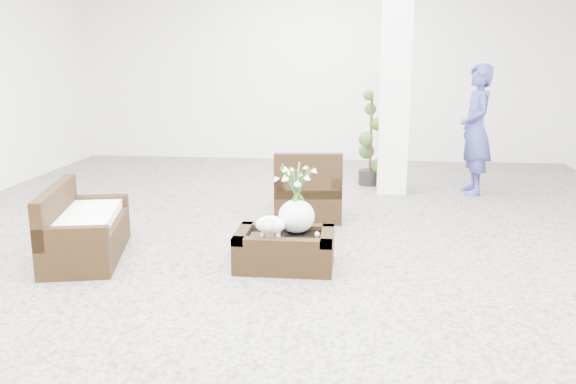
# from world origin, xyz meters

# --- Properties ---
(ground) EXTENTS (11.00, 11.00, 0.00)m
(ground) POSITION_xyz_m (0.00, 0.00, 0.00)
(ground) COLOR gray
(ground) RESTS_ON ground
(column) EXTENTS (0.40, 0.40, 3.50)m
(column) POSITION_xyz_m (1.20, 2.80, 1.75)
(column) COLOR white
(column) RESTS_ON ground
(coffee_table) EXTENTS (0.90, 0.60, 0.31)m
(coffee_table) POSITION_xyz_m (0.02, -0.55, 0.16)
(coffee_table) COLOR black
(coffee_table) RESTS_ON ground
(sheep_figurine) EXTENTS (0.28, 0.23, 0.21)m
(sheep_figurine) POSITION_xyz_m (-0.10, -0.65, 0.42)
(sheep_figurine) COLOR white
(sheep_figurine) RESTS_ON coffee_table
(planter_narcissus) EXTENTS (0.44, 0.44, 0.80)m
(planter_narcissus) POSITION_xyz_m (0.12, -0.45, 0.71)
(planter_narcissus) COLOR white
(planter_narcissus) RESTS_ON coffee_table
(tealight) EXTENTS (0.04, 0.04, 0.03)m
(tealight) POSITION_xyz_m (0.32, -0.53, 0.33)
(tealight) COLOR white
(tealight) RESTS_ON coffee_table
(armchair) EXTENTS (0.87, 0.84, 0.84)m
(armchair) POSITION_xyz_m (0.09, 1.24, 0.42)
(armchair) COLOR black
(armchair) RESTS_ON ground
(loveseat) EXTENTS (0.92, 1.44, 0.71)m
(loveseat) POSITION_xyz_m (-1.94, -0.47, 0.36)
(loveseat) COLOR black
(loveseat) RESTS_ON ground
(topiary) EXTENTS (0.38, 0.38, 1.41)m
(topiary) POSITION_xyz_m (0.90, 3.27, 0.71)
(topiary) COLOR #294817
(topiary) RESTS_ON ground
(shopper) EXTENTS (0.49, 0.70, 1.83)m
(shopper) POSITION_xyz_m (2.35, 2.82, 0.91)
(shopper) COLOR navy
(shopper) RESTS_ON ground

